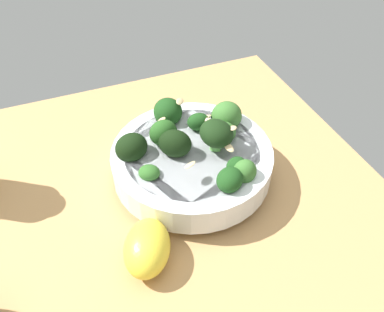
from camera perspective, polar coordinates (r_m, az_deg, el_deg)
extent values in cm
cube|color=tan|center=(54.48, -4.22, -8.99)|extent=(61.40, 61.40, 4.53)
cylinder|color=white|center=(55.93, 0.00, -2.51)|extent=(11.87, 11.87, 1.26)
cylinder|color=white|center=(54.15, 0.00, -0.65)|extent=(21.59, 21.59, 3.78)
cylinder|color=silver|center=(53.12, 0.00, 0.50)|extent=(18.02, 18.02, 0.80)
cylinder|color=#589D47|center=(52.65, 3.43, 1.59)|extent=(2.00, 2.06, 1.93)
ellipsoid|color=black|center=(51.36, 3.52, 3.23)|extent=(6.26, 6.67, 4.68)
cylinder|color=#3C7A32|center=(50.74, 7.37, -3.54)|extent=(1.61, 1.50, 1.56)
ellipsoid|color=#386B2B|center=(49.55, 7.53, -2.23)|extent=(4.09, 4.37, 3.77)
cylinder|color=#589D47|center=(53.57, -8.47, -0.14)|extent=(1.54, 1.39, 1.33)
ellipsoid|color=black|center=(52.42, -8.66, 1.21)|extent=(4.36, 5.61, 4.91)
cylinder|color=#3C7A32|center=(49.21, 5.28, -4.69)|extent=(1.90, 1.87, 1.33)
ellipsoid|color=#194216|center=(48.03, 5.40, -3.40)|extent=(5.28, 5.34, 3.91)
cylinder|color=#3C7A32|center=(58.52, -3.39, 4.84)|extent=(2.05, 2.15, 1.50)
ellipsoid|color=#194216|center=(57.34, -3.46, 6.35)|extent=(5.75, 5.81, 4.55)
cylinder|color=#2F662B|center=(56.48, 0.89, 3.71)|extent=(1.31, 1.19, 1.60)
ellipsoid|color=#194216|center=(55.51, 0.90, 4.92)|extent=(3.75, 3.63, 3.33)
cylinder|color=#589D47|center=(52.56, -2.41, 0.46)|extent=(1.68, 1.66, 1.49)
ellipsoid|color=black|center=(51.46, -2.46, 1.79)|extent=(5.83, 5.64, 4.49)
cylinder|color=#4A8F3C|center=(54.89, 4.69, 2.41)|extent=(1.55, 1.70, 1.20)
ellipsoid|color=#386B2B|center=(54.02, 4.77, 3.48)|extent=(4.39, 4.19, 3.09)
cylinder|color=#4A8F3C|center=(51.35, 6.22, -2.51)|extent=(1.26, 1.71, 1.78)
ellipsoid|color=#194216|center=(50.31, 6.35, -1.35)|extent=(2.63, 3.22, 2.88)
cylinder|color=#3C7A32|center=(57.99, 4.85, 4.31)|extent=(2.01, 2.07, 1.28)
ellipsoid|color=#386B2B|center=(56.88, 4.96, 5.73)|extent=(7.40, 6.42, 6.39)
cylinder|color=#4A8F3C|center=(50.71, -6.03, -3.41)|extent=(1.17, 1.09, 1.49)
ellipsoid|color=#2D6023|center=(49.76, -6.14, -2.38)|extent=(4.06, 3.85, 2.63)
cylinder|color=#2F662B|center=(53.98, -4.06, 2.08)|extent=(1.80, 1.77, 1.09)
ellipsoid|color=#23511C|center=(52.97, -4.14, 3.34)|extent=(4.33, 4.34, 4.86)
cylinder|color=#3C7A32|center=(58.69, -3.83, 4.40)|extent=(1.71, 1.47, 1.79)
ellipsoid|color=black|center=(57.70, -3.91, 5.64)|extent=(3.60, 3.88, 3.81)
ellipsoid|color=#DBBC84|center=(51.44, 5.85, 3.99)|extent=(2.03, 1.87, 0.96)
ellipsoid|color=#DBBC84|center=(54.26, -4.42, 5.12)|extent=(2.00, 2.00, 0.82)
ellipsoid|color=#DBBC84|center=(56.24, -1.75, 7.81)|extent=(2.06, 1.90, 0.83)
ellipsoid|color=#DBBC84|center=(50.55, 5.26, 1.28)|extent=(1.98, 1.34, 0.65)
ellipsoid|color=#DBBC84|center=(53.34, 2.48, 4.73)|extent=(1.86, 1.08, 1.08)
ellipsoid|color=#DBBC84|center=(55.82, 2.02, 5.65)|extent=(1.49, 2.03, 0.87)
ellipsoid|color=#DBBC84|center=(47.44, -0.27, -1.27)|extent=(1.83, 2.08, 0.89)
ellipsoid|color=yellow|center=(46.41, -6.44, -12.90)|extent=(9.12, 7.98, 4.76)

